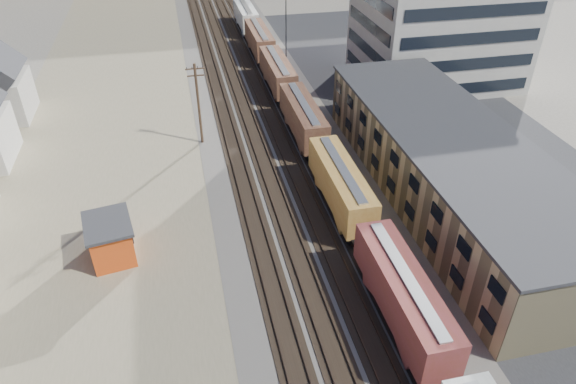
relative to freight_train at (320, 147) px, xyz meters
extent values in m
cube|color=#4C4742|center=(-3.80, 17.05, -2.76)|extent=(18.00, 200.00, 0.06)
cube|color=#756C50|center=(-23.80, 7.05, -2.78)|extent=(24.00, 180.00, 0.03)
cube|color=#232326|center=(18.20, 2.05, -2.77)|extent=(26.00, 120.00, 0.04)
cube|color=black|center=(-8.80, 17.05, -2.69)|extent=(2.60, 200.00, 0.08)
cube|color=#38281E|center=(-9.52, 17.05, -2.57)|extent=(0.08, 200.00, 0.16)
cube|color=#38281E|center=(-8.08, 17.05, -2.57)|extent=(0.08, 200.00, 0.16)
cube|color=black|center=(-5.80, 17.05, -2.69)|extent=(2.60, 200.00, 0.08)
cube|color=#38281E|center=(-6.52, 17.05, -2.57)|extent=(0.08, 200.00, 0.16)
cube|color=#38281E|center=(-5.08, 17.05, -2.57)|extent=(0.08, 200.00, 0.16)
cube|color=black|center=(-2.80, 17.05, -2.69)|extent=(2.60, 200.00, 0.08)
cube|color=#38281E|center=(-3.52, 17.05, -2.57)|extent=(0.08, 200.00, 0.16)
cube|color=#38281E|center=(-2.08, 17.05, -2.57)|extent=(0.08, 200.00, 0.16)
cube|color=black|center=(0.00, 17.05, -2.69)|extent=(2.60, 200.00, 0.08)
cube|color=#38281E|center=(-0.72, 17.05, -2.57)|extent=(0.08, 200.00, 0.16)
cube|color=#38281E|center=(0.72, 17.05, -2.57)|extent=(0.08, 200.00, 0.16)
cube|color=black|center=(0.00, -27.88, -2.04)|extent=(2.20, 2.20, 0.90)
cube|color=black|center=(0.00, -17.73, -2.04)|extent=(2.20, 2.20, 0.90)
cube|color=brown|center=(0.00, -22.80, 0.11)|extent=(3.00, 13.34, 3.40)
cube|color=#B7B7B2|center=(0.00, -22.80, 1.89)|extent=(0.90, 12.33, 0.16)
cube|color=black|center=(0.00, -12.68, -2.04)|extent=(2.20, 2.20, 0.90)
cube|color=black|center=(0.00, -2.53, -2.04)|extent=(2.20, 2.20, 0.90)
cube|color=#B1762F|center=(0.00, -7.60, 0.11)|extent=(3.00, 13.34, 3.40)
cube|color=#B7B7B2|center=(0.00, -7.60, 1.89)|extent=(0.90, 12.33, 0.16)
cube|color=black|center=(0.00, 2.52, -2.04)|extent=(2.20, 2.20, 0.90)
cube|color=black|center=(0.00, 12.67, -2.04)|extent=(2.20, 2.20, 0.90)
cube|color=#4E2A21|center=(0.00, 7.60, 0.11)|extent=(3.00, 13.34, 3.40)
cube|color=#B7B7B2|center=(0.00, 7.60, 1.89)|extent=(0.90, 12.33, 0.16)
cube|color=black|center=(0.00, 17.73, -2.04)|extent=(2.20, 2.20, 0.90)
cube|color=black|center=(0.00, 27.87, -2.04)|extent=(2.20, 2.20, 0.90)
cube|color=#4E2A21|center=(0.00, 22.80, 0.11)|extent=(3.00, 13.34, 3.40)
cube|color=#B7B7B2|center=(0.00, 22.80, 1.89)|extent=(0.90, 12.33, 0.16)
cube|color=black|center=(0.00, 32.92, -2.04)|extent=(2.20, 2.20, 0.90)
cube|color=black|center=(0.00, 43.07, -2.04)|extent=(2.20, 2.20, 0.90)
cube|color=#4E2A21|center=(0.00, 38.00, 0.11)|extent=(3.00, 13.34, 3.40)
cube|color=#B7B7B2|center=(0.00, 38.00, 1.89)|extent=(0.90, 12.32, 0.16)
cube|color=black|center=(0.00, 48.12, -2.04)|extent=(2.20, 2.20, 0.90)
cube|color=black|center=(0.00, 58.27, -2.04)|extent=(2.20, 2.20, 0.90)
cube|color=#AFADA4|center=(0.00, 53.20, 0.11)|extent=(3.00, 13.34, 3.40)
cube|color=#B7B7B2|center=(0.00, 53.20, 1.89)|extent=(0.90, 12.32, 0.16)
cube|color=tan|center=(11.20, -7.95, 0.71)|extent=(12.00, 40.00, 7.00)
cube|color=#2D2D30|center=(11.20, -7.95, 4.31)|extent=(12.40, 40.40, 0.30)
cube|color=black|center=(5.15, -7.95, -0.59)|extent=(0.12, 36.00, 1.20)
cube|color=black|center=(5.15, -7.95, 2.41)|extent=(0.12, 36.00, 1.20)
cube|color=#9E998E|center=(24.20, 22.05, 6.21)|extent=(22.00, 18.00, 18.00)
cube|color=black|center=(13.15, 22.05, 6.21)|extent=(0.12, 16.00, 16.00)
cube|color=black|center=(24.20, 13.00, 6.21)|extent=(20.00, 0.12, 16.00)
cylinder|color=#382619|center=(-12.30, 9.05, 2.21)|extent=(0.32, 0.32, 10.00)
cube|color=#382619|center=(-12.30, 9.05, 6.61)|extent=(2.20, 0.14, 0.14)
cube|color=#382619|center=(-12.30, 9.05, 5.81)|extent=(1.90, 0.14, 0.14)
cylinder|color=black|center=(-11.70, 9.05, 6.76)|extent=(0.08, 0.08, 0.22)
cylinder|color=black|center=(2.20, 27.05, 6.21)|extent=(0.16, 0.16, 18.00)
cube|color=#C84312|center=(-21.72, -10.25, -1.07)|extent=(4.17, 5.11, 3.45)
cube|color=#2D2D30|center=(-21.72, -10.25, 0.77)|extent=(4.70, 5.64, 0.29)
cube|color=black|center=(-19.96, -9.95, -0.95)|extent=(0.31, 1.15, 1.15)
imported|color=navy|center=(16.29, 7.71, -2.03)|extent=(5.89, 5.40, 1.53)
imported|color=silver|center=(24.85, 19.26, -2.02)|extent=(2.58, 4.77, 1.54)
camera|label=1|loc=(-14.24, -47.30, 27.57)|focal=32.00mm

